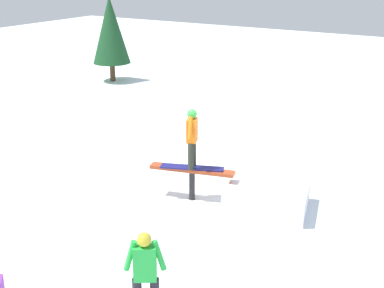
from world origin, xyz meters
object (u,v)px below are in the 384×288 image
main_rider_on_rail (192,139)px  pine_tree_far (110,30)px  rail_feature (192,173)px  bystander_green (145,272)px

main_rider_on_rail → pine_tree_far: size_ratio=0.38×
rail_feature → pine_tree_far: pine_tree_far is taller
bystander_green → pine_tree_far: pine_tree_far is taller
pine_tree_far → bystander_green: bearing=131.4°
rail_feature → bystander_green: bearing=97.4°
rail_feature → pine_tree_far: bearing=-57.3°
bystander_green → pine_tree_far: size_ratio=0.40×
rail_feature → bystander_green: bystander_green is taller
rail_feature → bystander_green: size_ratio=1.32×
rail_feature → main_rider_on_rail: bearing=0.0°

